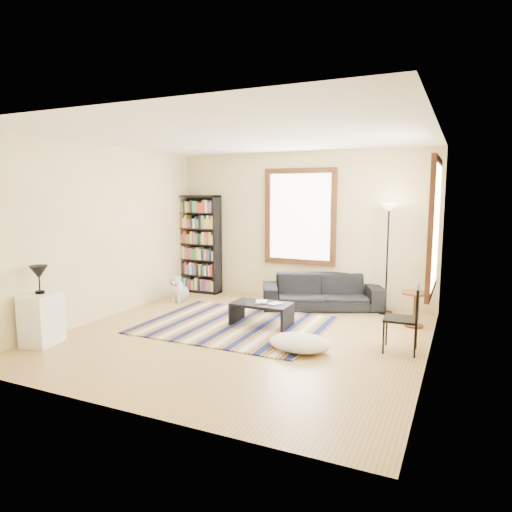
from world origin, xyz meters
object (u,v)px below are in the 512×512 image
at_px(dog, 180,288).
at_px(floor_lamp, 387,260).
at_px(coffee_table, 262,314).
at_px(white_cabinet, 42,319).
at_px(bookshelf, 199,244).
at_px(sofa, 321,291).
at_px(folding_chair, 401,319).
at_px(floor_cushion, 300,343).
at_px(side_table, 415,309).

bearing_deg(dog, floor_lamp, 4.60).
bearing_deg(coffee_table, white_cabinet, -139.09).
relative_size(bookshelf, dog, 3.94).
xyz_separation_m(sofa, floor_lamp, (1.10, 0.10, 0.63)).
distance_m(sofa, folding_chair, 2.37).
relative_size(sofa, coffee_table, 2.30).
height_order(bookshelf, floor_lamp, bookshelf).
height_order(floor_cushion, white_cabinet, white_cabinet).
distance_m(floor_lamp, side_table, 1.04).
xyz_separation_m(side_table, white_cabinet, (-4.50, -2.98, 0.08)).
relative_size(bookshelf, floor_cushion, 2.40).
bearing_deg(folding_chair, side_table, 84.86).
relative_size(sofa, bookshelf, 1.03).
bearing_deg(coffee_table, dog, 157.77).
xyz_separation_m(coffee_table, floor_cushion, (0.91, -0.82, -0.08)).
height_order(bookshelf, side_table, bookshelf).
bearing_deg(floor_lamp, coffee_table, -136.25).
bearing_deg(dog, side_table, -4.92).
distance_m(bookshelf, floor_cushion, 4.10).
bearing_deg(side_table, white_cabinet, -146.53).
bearing_deg(bookshelf, sofa, -5.72).
bearing_deg(folding_chair, dog, 161.63).
height_order(coffee_table, white_cabinet, white_cabinet).
xyz_separation_m(floor_lamp, side_table, (0.53, -0.61, -0.66)).
height_order(folding_chair, dog, folding_chair).
bearing_deg(floor_cushion, bookshelf, 140.51).
bearing_deg(side_table, floor_lamp, 130.90).
bearing_deg(white_cabinet, sofa, 39.63).
bearing_deg(dog, coffee_table, -28.36).
xyz_separation_m(white_cabinet, dog, (0.27, 2.89, -0.10)).
relative_size(floor_lamp, side_table, 3.44).
bearing_deg(white_cabinet, folding_chair, 10.26).
xyz_separation_m(floor_cushion, dog, (-2.99, 1.67, 0.15)).
relative_size(white_cabinet, dog, 1.38).
xyz_separation_m(sofa, floor_cushion, (0.39, -2.27, -0.20)).
bearing_deg(white_cabinet, side_table, 22.55).
height_order(side_table, white_cabinet, white_cabinet).
relative_size(sofa, dog, 4.07).
bearing_deg(bookshelf, side_table, -10.24).
relative_size(bookshelf, coffee_table, 2.22).
height_order(bookshelf, white_cabinet, bookshelf).
bearing_deg(side_table, folding_chair, -92.29).
bearing_deg(floor_lamp, bookshelf, 177.44).
xyz_separation_m(coffee_table, side_table, (2.15, 0.94, 0.09)).
bearing_deg(white_cabinet, dog, 73.72).
bearing_deg(floor_lamp, dog, -169.26).
relative_size(coffee_table, floor_cushion, 1.08).
height_order(coffee_table, dog, dog).
distance_m(coffee_table, floor_cushion, 1.23).
relative_size(floor_lamp, folding_chair, 2.16).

